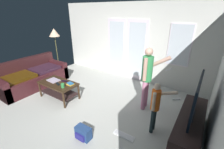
{
  "coord_description": "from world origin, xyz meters",
  "views": [
    {
      "loc": [
        2.43,
        -2.21,
        2.3
      ],
      "look_at": [
        0.76,
        0.29,
        1.02
      ],
      "focal_mm": 24.37,
      "sensor_mm": 36.0,
      "label": 1
    }
  ],
  "objects_px": {
    "floor_lamp": "(54,34)",
    "backpack": "(83,133)",
    "dvd_remote_slim": "(58,84)",
    "loose_keyboard": "(124,135)",
    "leather_couch": "(32,77)",
    "tv_stand": "(189,127)",
    "flat_screen_tv": "(196,99)",
    "person_child": "(156,104)",
    "tv_remote_black": "(64,81)",
    "book_stack": "(70,84)",
    "person_adult": "(147,74)",
    "cup_near_edge": "(63,86)",
    "laptop_closed": "(53,80)",
    "coffee_table": "(59,87)"
  },
  "relations": [
    {
      "from": "coffee_table",
      "to": "person_adult",
      "type": "distance_m",
      "value": 2.42
    },
    {
      "from": "flat_screen_tv",
      "to": "backpack",
      "type": "relative_size",
      "value": 3.55
    },
    {
      "from": "person_adult",
      "to": "tv_stand",
      "type": "bearing_deg",
      "value": -23.53
    },
    {
      "from": "person_adult",
      "to": "dvd_remote_slim",
      "type": "relative_size",
      "value": 9.07
    },
    {
      "from": "leather_couch",
      "to": "loose_keyboard",
      "type": "distance_m",
      "value": 3.56
    },
    {
      "from": "flat_screen_tv",
      "to": "dvd_remote_slim",
      "type": "relative_size",
      "value": 6.46
    },
    {
      "from": "leather_couch",
      "to": "dvd_remote_slim",
      "type": "distance_m",
      "value": 1.42
    },
    {
      "from": "tv_remote_black",
      "to": "dvd_remote_slim",
      "type": "height_order",
      "value": "same"
    },
    {
      "from": "tv_stand",
      "to": "flat_screen_tv",
      "type": "distance_m",
      "value": 0.63
    },
    {
      "from": "tv_stand",
      "to": "flat_screen_tv",
      "type": "bearing_deg",
      "value": 114.99
    },
    {
      "from": "person_child",
      "to": "tv_remote_black",
      "type": "xyz_separation_m",
      "value": [
        -2.55,
        -0.06,
        -0.17
      ]
    },
    {
      "from": "tv_stand",
      "to": "person_child",
      "type": "height_order",
      "value": "person_child"
    },
    {
      "from": "flat_screen_tv",
      "to": "person_child",
      "type": "relative_size",
      "value": 1.02
    },
    {
      "from": "cup_near_edge",
      "to": "floor_lamp",
      "type": "bearing_deg",
      "value": 144.57
    },
    {
      "from": "dvd_remote_slim",
      "to": "book_stack",
      "type": "xyz_separation_m",
      "value": [
        0.3,
        0.17,
        0.01
      ]
    },
    {
      "from": "laptop_closed",
      "to": "person_child",
      "type": "bearing_deg",
      "value": 7.92
    },
    {
      "from": "coffee_table",
      "to": "backpack",
      "type": "distance_m",
      "value": 1.77
    },
    {
      "from": "flat_screen_tv",
      "to": "floor_lamp",
      "type": "bearing_deg",
      "value": 169.82
    },
    {
      "from": "leather_couch",
      "to": "tv_stand",
      "type": "height_order",
      "value": "leather_couch"
    },
    {
      "from": "person_child",
      "to": "laptop_closed",
      "type": "distance_m",
      "value": 2.86
    },
    {
      "from": "tv_remote_black",
      "to": "flat_screen_tv",
      "type": "bearing_deg",
      "value": -12.89
    },
    {
      "from": "floor_lamp",
      "to": "loose_keyboard",
      "type": "height_order",
      "value": "floor_lamp"
    },
    {
      "from": "loose_keyboard",
      "to": "person_adult",
      "type": "bearing_deg",
      "value": 92.26
    },
    {
      "from": "person_child",
      "to": "tv_stand",
      "type": "bearing_deg",
      "value": 18.32
    },
    {
      "from": "floor_lamp",
      "to": "laptop_closed",
      "type": "xyz_separation_m",
      "value": [
        1.44,
        -1.29,
        -0.99
      ]
    },
    {
      "from": "person_adult",
      "to": "floor_lamp",
      "type": "bearing_deg",
      "value": 173.85
    },
    {
      "from": "leather_couch",
      "to": "flat_screen_tv",
      "type": "bearing_deg",
      "value": 5.1
    },
    {
      "from": "flat_screen_tv",
      "to": "loose_keyboard",
      "type": "relative_size",
      "value": 2.49
    },
    {
      "from": "tv_stand",
      "to": "tv_remote_black",
      "type": "distance_m",
      "value": 3.19
    },
    {
      "from": "person_adult",
      "to": "book_stack",
      "type": "xyz_separation_m",
      "value": [
        -1.8,
        -0.79,
        -0.43
      ]
    },
    {
      "from": "leather_couch",
      "to": "person_adult",
      "type": "bearing_deg",
      "value": 14.09
    },
    {
      "from": "coffee_table",
      "to": "leather_couch",
      "type": "bearing_deg",
      "value": 179.36
    },
    {
      "from": "person_child",
      "to": "cup_near_edge",
      "type": "height_order",
      "value": "person_child"
    },
    {
      "from": "coffee_table",
      "to": "flat_screen_tv",
      "type": "distance_m",
      "value": 3.33
    },
    {
      "from": "dvd_remote_slim",
      "to": "loose_keyboard",
      "type": "bearing_deg",
      "value": 13.59
    },
    {
      "from": "person_child",
      "to": "tv_remote_black",
      "type": "bearing_deg",
      "value": -178.6
    },
    {
      "from": "backpack",
      "to": "book_stack",
      "type": "xyz_separation_m",
      "value": [
        -1.22,
        0.83,
        0.37
      ]
    },
    {
      "from": "cup_near_edge",
      "to": "tv_remote_black",
      "type": "distance_m",
      "value": 0.37
    },
    {
      "from": "coffee_table",
      "to": "flat_screen_tv",
      "type": "bearing_deg",
      "value": 7.4
    },
    {
      "from": "person_adult",
      "to": "floor_lamp",
      "type": "xyz_separation_m",
      "value": [
        -3.83,
        0.41,
        0.54
      ]
    },
    {
      "from": "person_adult",
      "to": "laptop_closed",
      "type": "height_order",
      "value": "person_adult"
    },
    {
      "from": "loose_keyboard",
      "to": "book_stack",
      "type": "xyz_separation_m",
      "value": [
        -1.84,
        0.34,
        0.48
      ]
    },
    {
      "from": "flat_screen_tv",
      "to": "floor_lamp",
      "type": "height_order",
      "value": "floor_lamp"
    },
    {
      "from": "backpack",
      "to": "loose_keyboard",
      "type": "relative_size",
      "value": 0.7
    },
    {
      "from": "dvd_remote_slim",
      "to": "book_stack",
      "type": "distance_m",
      "value": 0.34
    },
    {
      "from": "floor_lamp",
      "to": "backpack",
      "type": "relative_size",
      "value": 5.43
    },
    {
      "from": "leather_couch",
      "to": "flat_screen_tv",
      "type": "xyz_separation_m",
      "value": [
        4.58,
        0.41,
        0.58
      ]
    },
    {
      "from": "person_child",
      "to": "book_stack",
      "type": "bearing_deg",
      "value": -177.19
    },
    {
      "from": "tv_stand",
      "to": "loose_keyboard",
      "type": "bearing_deg",
      "value": -147.6
    },
    {
      "from": "backpack",
      "to": "floor_lamp",
      "type": "bearing_deg",
      "value": 147.95
    }
  ]
}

